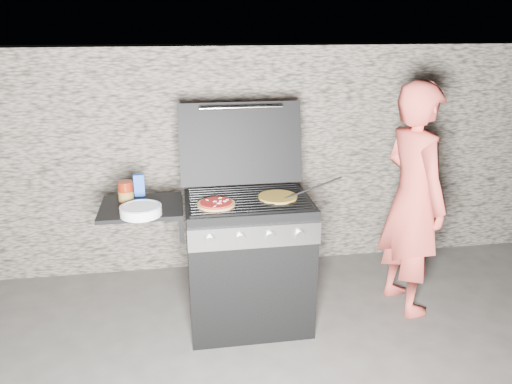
{
  "coord_description": "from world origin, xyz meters",
  "views": [
    {
      "loc": [
        -0.42,
        -2.96,
        2.0
      ],
      "look_at": [
        0.05,
        0.0,
        0.95
      ],
      "focal_mm": 35.0,
      "sensor_mm": 36.0,
      "label": 1
    }
  ],
  "objects": [
    {
      "name": "stone_wall",
      "position": [
        0.0,
        1.05,
        0.9
      ],
      "size": [
        8.0,
        0.35,
        1.8
      ],
      "primitive_type": "cube",
      "color": "gray",
      "rests_on": "ground"
    },
    {
      "name": "plate_stack",
      "position": [
        -0.66,
        -0.16,
        0.93
      ],
      "size": [
        0.32,
        0.32,
        0.06
      ],
      "primitive_type": "cylinder",
      "rotation": [
        0.0,
        0.0,
        0.4
      ],
      "color": "white",
      "rests_on": "gas_grill"
    },
    {
      "name": "gas_grill",
      "position": [
        -0.25,
        0.0,
        0.46
      ],
      "size": [
        1.34,
        0.79,
        0.91
      ],
      "primitive_type": null,
      "color": "black",
      "rests_on": "ground"
    },
    {
      "name": "person",
      "position": [
        1.15,
        0.05,
        0.81
      ],
      "size": [
        0.48,
        0.65,
        1.63
      ],
      "primitive_type": "imported",
      "rotation": [
        0.0,
        0.0,
        1.73
      ],
      "color": "#E55145",
      "rests_on": "ground"
    },
    {
      "name": "pizza_plain",
      "position": [
        0.19,
        -0.02,
        0.92
      ],
      "size": [
        0.3,
        0.3,
        0.01
      ],
      "primitive_type": "cylinder",
      "rotation": [
        0.0,
        0.0,
        0.25
      ],
      "color": "gold",
      "rests_on": "gas_grill"
    },
    {
      "name": "blue_carton",
      "position": [
        -0.69,
        0.18,
        0.97
      ],
      "size": [
        0.07,
        0.04,
        0.14
      ],
      "primitive_type": "cube",
      "rotation": [
        0.0,
        0.0,
        0.05
      ],
      "color": "blue",
      "rests_on": "gas_grill"
    },
    {
      "name": "pizza_topped",
      "position": [
        -0.21,
        -0.1,
        0.92
      ],
      "size": [
        0.26,
        0.26,
        0.03
      ],
      "primitive_type": null,
      "rotation": [
        0.0,
        0.0,
        -0.16
      ],
      "color": "tan",
      "rests_on": "gas_grill"
    },
    {
      "name": "sauce_jar",
      "position": [
        -0.76,
        0.06,
        0.97
      ],
      "size": [
        0.1,
        0.1,
        0.14
      ],
      "primitive_type": "cylinder",
      "rotation": [
        0.0,
        0.0,
        -0.07
      ],
      "color": "maroon",
      "rests_on": "gas_grill"
    },
    {
      "name": "tongs",
      "position": [
        0.42,
        0.0,
        0.96
      ],
      "size": [
        0.44,
        0.16,
        0.09
      ],
      "primitive_type": "cylinder",
      "rotation": [
        0.0,
        1.4,
        0.33
      ],
      "color": "black",
      "rests_on": "gas_grill"
    },
    {
      "name": "ground",
      "position": [
        0.0,
        0.0,
        0.0
      ],
      "size": [
        50.0,
        50.0,
        0.0
      ],
      "primitive_type": "plane",
      "color": "#443F3B"
    }
  ]
}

